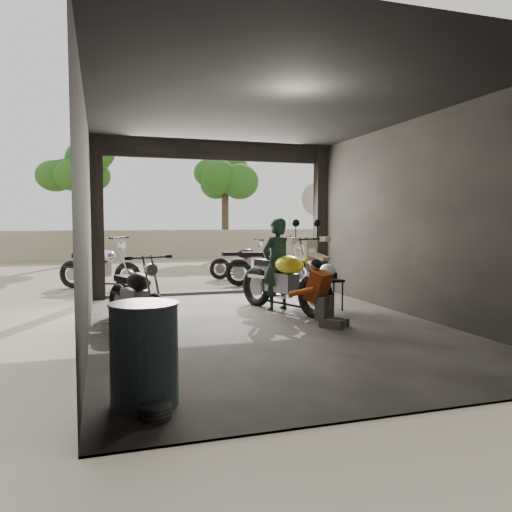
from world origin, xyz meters
TOP-DOWN VIEW (x-y plane):
  - ground at (0.00, 0.00)m, footprint 80.00×80.00m
  - garage at (0.00, 0.55)m, footprint 7.00×7.13m
  - boundary_wall at (0.00, 14.00)m, footprint 18.00×0.30m
  - tree_left at (-3.00, 12.50)m, footprint 2.20×2.20m
  - tree_right at (2.80, 14.00)m, footprint 2.20×2.20m
  - main_bike at (0.64, 1.06)m, footprint 1.48×2.13m
  - left_bike at (-1.85, 0.65)m, footprint 1.18×1.72m
  - outside_bike_a at (-2.37, 5.05)m, footprint 1.92×1.58m
  - outside_bike_b at (1.35, 6.13)m, footprint 1.61×0.70m
  - outside_bike_c at (1.48, 4.32)m, footprint 1.96×1.41m
  - rider at (0.58, 1.25)m, footprint 0.69×0.58m
  - mechanic at (0.80, -0.22)m, footprint 0.80×0.83m
  - stool at (1.46, 0.98)m, footprint 0.40×0.40m
  - helmet at (1.42, 0.97)m, footprint 0.36×0.37m
  - oil_drum at (-2.00, -2.67)m, footprint 0.70×0.70m
  - sign_post at (2.71, 4.26)m, footprint 0.84×0.08m

SIDE VIEW (x-z plane):
  - ground at x=0.00m, z-range 0.00..0.00m
  - oil_drum at x=-2.00m, z-range 0.00..0.87m
  - stool at x=1.46m, z-range 0.20..0.76m
  - mechanic at x=0.80m, z-range 0.00..0.96m
  - left_bike at x=-1.85m, z-range 0.00..1.08m
  - outside_bike_b at x=1.35m, z-range 0.00..1.08m
  - boundary_wall at x=0.00m, z-range 0.00..1.20m
  - outside_bike_a at x=-2.37m, z-range 0.00..1.22m
  - outside_bike_c at x=1.48m, z-range 0.00..1.22m
  - main_bike at x=0.64m, z-range 0.00..1.32m
  - helmet at x=1.42m, z-range 0.56..0.82m
  - rider at x=0.58m, z-range 0.00..1.61m
  - garage at x=0.00m, z-range -0.32..2.88m
  - sign_post at x=2.71m, z-range 0.45..2.96m
  - tree_right at x=2.80m, z-range 1.06..6.06m
  - tree_left at x=-3.00m, z-range 1.19..6.79m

